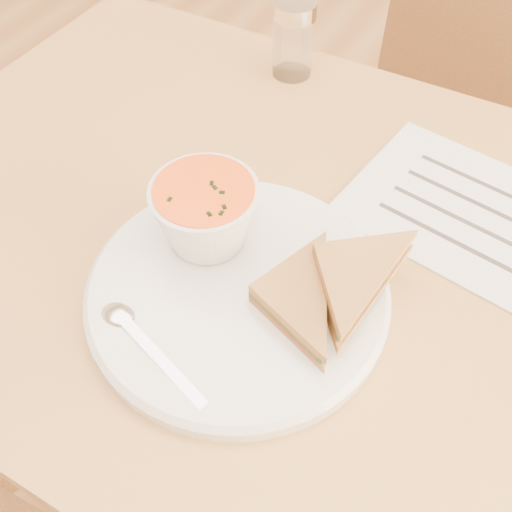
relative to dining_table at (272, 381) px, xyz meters
The scene contains 10 objects.
floor 0.38m from the dining_table, ahead, with size 5.00×6.00×0.01m, color #936135.
dining_table is the anchor object (origin of this frame).
chair_far 0.48m from the dining_table, 81.11° to the left, with size 0.44×0.44×0.98m, color brown, non-canonical shape.
plate 0.40m from the dining_table, 86.86° to the right, with size 0.31×0.31×0.02m, color white, non-canonical shape.
soup_bowl 0.44m from the dining_table, 129.35° to the right, with size 0.11×0.11×0.08m, color white, non-canonical shape.
sandwich_half_a 0.42m from the dining_table, 77.46° to the right, with size 0.10×0.10×0.03m, color #BB9242, non-canonical shape.
sandwich_half_b 0.43m from the dining_table, 38.67° to the right, with size 0.11×0.11×0.03m, color #BB9242, non-canonical shape.
spoon 0.45m from the dining_table, 97.23° to the right, with size 0.18×0.04×0.01m, color silver, non-canonical shape.
paper_menu 0.44m from the dining_table, 34.07° to the left, with size 0.28×0.21×0.00m, color white, non-canonical shape.
condiment_shaker 0.53m from the dining_table, 114.01° to the left, with size 0.06×0.06×0.11m, color silver, non-canonical shape.
Camera 1 is at (0.18, -0.38, 1.23)m, focal length 40.00 mm.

